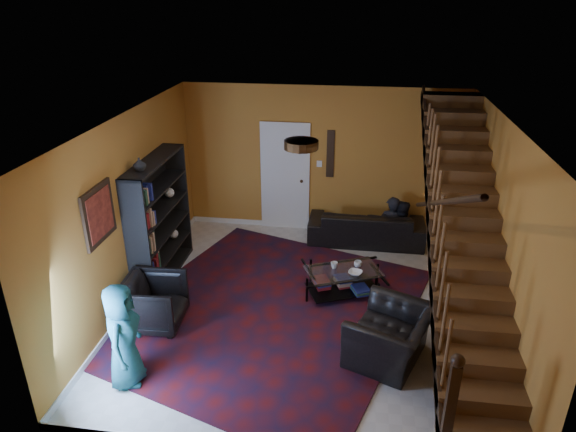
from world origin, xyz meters
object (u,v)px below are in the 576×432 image
(sofa, at_px, (366,226))
(bookshelf, at_px, (160,222))
(armchair_left, at_px, (154,302))
(coffee_table, at_px, (343,281))
(armchair_right, at_px, (390,336))

(sofa, bearing_deg, bookshelf, 27.54)
(armchair_left, relative_size, coffee_table, 0.63)
(armchair_right, bearing_deg, bookshelf, -92.06)
(bookshelf, distance_m, armchair_left, 1.51)
(armchair_right, relative_size, coffee_table, 0.83)
(bookshelf, bearing_deg, coffee_table, -3.87)
(armchair_left, distance_m, coffee_table, 2.83)
(coffee_table, bearing_deg, bookshelf, 176.13)
(bookshelf, bearing_deg, armchair_left, -75.22)
(armchair_left, relative_size, armchair_right, 0.76)
(bookshelf, xyz_separation_m, armchair_right, (3.59, -1.62, -0.62))
(sofa, xyz_separation_m, armchair_left, (-2.94, -3.05, 0.06))
(armchair_left, xyz_separation_m, armchair_right, (3.24, -0.28, -0.02))
(armchair_right, bearing_deg, sofa, -152.58)
(armchair_left, height_order, armchair_right, armchair_left)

